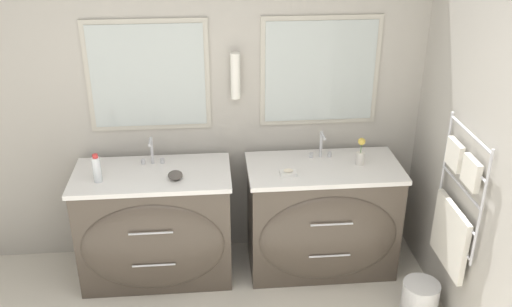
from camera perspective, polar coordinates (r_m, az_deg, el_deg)
wall_back at (r=4.24m, az=-6.54°, el=5.79°), size 5.09×0.15×2.60m
wall_right at (r=3.60m, az=22.40°, el=-0.05°), size 0.13×3.98×2.60m
vanity_left at (r=4.28m, az=-10.01°, el=-7.22°), size 1.12×0.64×0.86m
vanity_right at (r=4.34m, az=6.64°, el=-6.49°), size 1.12×0.64×0.86m
faucet_left at (r=4.18m, az=-10.39°, el=0.18°), size 0.17×0.13×0.21m
faucet_right at (r=4.24m, az=6.55°, el=0.82°), size 0.17×0.13×0.21m
toiletry_bottle at (r=4.03m, az=-15.63°, el=-1.50°), size 0.06×0.06×0.21m
amenity_bowl at (r=3.98m, az=-8.07°, el=-2.17°), size 0.10×0.10×0.06m
flower_vase at (r=4.18m, az=10.42°, el=0.02°), size 0.06×0.06×0.21m
soap_dish at (r=4.01m, az=3.24°, el=-1.92°), size 0.12×0.08×0.04m
waste_bin at (r=4.24m, az=16.09°, el=-13.59°), size 0.26×0.26×0.23m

